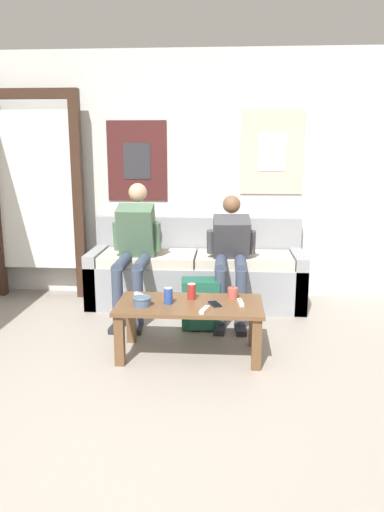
{
  "coord_description": "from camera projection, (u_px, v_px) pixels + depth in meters",
  "views": [
    {
      "loc": [
        0.56,
        -2.42,
        1.6
      ],
      "look_at": [
        0.27,
        1.68,
        0.68
      ],
      "focal_mm": 35.0,
      "sensor_mm": 36.0,
      "label": 1
    }
  ],
  "objects": [
    {
      "name": "ground_plane",
      "position": [
        122.0,
        443.0,
        2.74
      ],
      "size": [
        18.0,
        18.0,
        0.0
      ],
      "primitive_type": "plane",
      "color": "gray"
    },
    {
      "name": "wall_back",
      "position": [
        175.0,
        176.0,
        5.27
      ],
      "size": [
        10.0,
        0.07,
        2.55
      ],
      "color": "silver",
      "rests_on": "ground_plane"
    },
    {
      "name": "door_frame",
      "position": [
        35.0,
        184.0,
        5.18
      ],
      "size": [
        1.0,
        0.1,
        2.15
      ],
      "color": "#382319",
      "rests_on": "ground_plane"
    },
    {
      "name": "couch",
      "position": [
        196.0,
        274.0,
        5.12
      ],
      "size": [
        2.16,
        0.72,
        0.86
      ],
      "color": "gray",
      "rests_on": "ground_plane"
    },
    {
      "name": "coffee_table",
      "position": [
        190.0,
        313.0,
        3.83
      ],
      "size": [
        1.11,
        0.56,
        0.42
      ],
      "color": "brown",
      "rests_on": "ground_plane"
    },
    {
      "name": "person_seated_adult",
      "position": [
        135.0,
        245.0,
        4.71
      ],
      "size": [
        0.47,
        0.91,
        1.24
      ],
      "color": "#384256",
      "rests_on": "ground_plane"
    },
    {
      "name": "person_seated_teen",
      "position": [
        231.0,
        252.0,
        4.65
      ],
      "size": [
        0.47,
        0.88,
        1.13
      ],
      "color": "#384256",
      "rests_on": "ground_plane"
    },
    {
      "name": "backpack",
      "position": [
        200.0,
        305.0,
        4.43
      ],
      "size": [
        0.35,
        0.29,
        0.44
      ],
      "color": "#1E5642",
      "rests_on": "ground_plane"
    },
    {
      "name": "ceramic_bowl",
      "position": [
        142.0,
        301.0,
        3.74
      ],
      "size": [
        0.14,
        0.14,
        0.07
      ],
      "color": "#475B75",
      "rests_on": "coffee_table"
    },
    {
      "name": "pillar_candle",
      "position": [
        233.0,
        293.0,
        3.93
      ],
      "size": [
        0.08,
        0.08,
        0.09
      ],
      "color": "#B24C42",
      "rests_on": "coffee_table"
    },
    {
      "name": "drink_can_blue",
      "position": [
        168.0,
        296.0,
        3.79
      ],
      "size": [
        0.07,
        0.07,
        0.12
      ],
      "color": "#28479E",
      "rests_on": "coffee_table"
    },
    {
      "name": "drink_can_red",
      "position": [
        192.0,
        291.0,
        3.9
      ],
      "size": [
        0.07,
        0.07,
        0.12
      ],
      "color": "maroon",
      "rests_on": "coffee_table"
    },
    {
      "name": "game_controller_near_left",
      "position": [
        240.0,
        302.0,
        3.79
      ],
      "size": [
        0.05,
        0.15,
        0.03
      ],
      "color": "white",
      "rests_on": "coffee_table"
    },
    {
      "name": "game_controller_near_right",
      "position": [
        141.0,
        295.0,
        3.97
      ],
      "size": [
        0.12,
        0.13,
        0.03
      ],
      "color": "white",
      "rests_on": "coffee_table"
    },
    {
      "name": "game_controller_far_center",
      "position": [
        205.0,
        310.0,
        3.62
      ],
      "size": [
        0.07,
        0.15,
        0.03
      ],
      "color": "white",
      "rests_on": "coffee_table"
    },
    {
      "name": "cell_phone",
      "position": [
        215.0,
        304.0,
        3.77
      ],
      "size": [
        0.11,
        0.15,
        0.01
      ],
      "color": "black",
      "rests_on": "coffee_table"
    }
  ]
}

